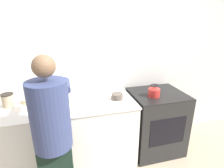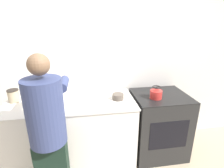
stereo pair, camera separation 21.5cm
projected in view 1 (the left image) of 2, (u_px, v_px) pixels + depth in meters
The scene contains 10 objects.
wall_back at pixel (94, 64), 2.55m from camera, with size 8.00×0.05×2.60m.
counter at pixel (72, 134), 2.36m from camera, with size 1.66×0.72×0.91m.
oven at pixel (155, 121), 2.64m from camera, with size 0.75×0.67×0.93m.
person at pixel (53, 135), 1.64m from camera, with size 0.39×0.63×1.64m.
cutting_board at pixel (53, 112), 1.98m from camera, with size 0.36×0.25×0.02m.
knife at pixel (53, 111), 1.98m from camera, with size 0.19×0.11×0.01m.
kettle at pixel (154, 92), 2.35m from camera, with size 0.16×0.16×0.16m.
bowl_prep at pixel (29, 100), 2.23m from camera, with size 0.17×0.17×0.05m.
bowl_mixing at pixel (117, 96), 2.32m from camera, with size 0.15×0.15×0.08m.
canister_jar at pixel (8, 100), 2.11m from camera, with size 0.14×0.14×0.16m.
Camera 1 is at (-0.39, -1.72, 1.87)m, focal length 28.00 mm.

